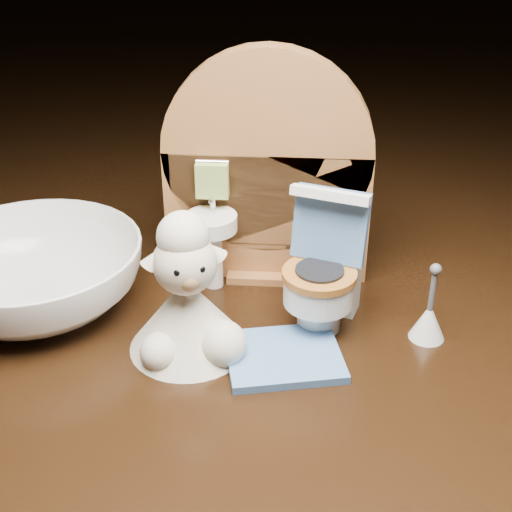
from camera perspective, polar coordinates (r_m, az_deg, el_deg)
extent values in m
cube|color=#361F0E|center=(0.45, 0.24, -10.98)|extent=(2.50, 2.50, 0.10)
cube|color=#A26534|center=(0.46, 0.88, 3.30)|extent=(0.13, 0.02, 0.09)
cylinder|color=#A26534|center=(0.44, 0.93, 8.32)|extent=(0.13, 0.02, 0.13)
cube|color=#A26534|center=(0.48, 0.85, -1.07)|extent=(0.05, 0.04, 0.01)
cylinder|color=white|center=(0.45, -3.44, 0.06)|extent=(0.01, 0.01, 0.04)
cylinder|color=white|center=(0.44, -3.59, 2.70)|extent=(0.03, 0.03, 0.01)
cylinder|color=silver|center=(0.44, -3.48, 4.37)|extent=(0.00, 0.00, 0.01)
cube|color=#9EB85A|center=(0.44, -3.53, 6.03)|extent=(0.02, 0.01, 0.02)
cube|color=#A26534|center=(0.44, 5.46, 3.59)|extent=(0.02, 0.01, 0.02)
cylinder|color=beige|center=(0.44, 5.43, 2.54)|extent=(0.02, 0.02, 0.02)
cylinder|color=white|center=(0.42, 5.06, -4.56)|extent=(0.03, 0.03, 0.02)
cylinder|color=white|center=(0.41, 5.04, -2.70)|extent=(0.04, 0.04, 0.02)
cylinder|color=#A05C21|center=(0.40, 5.10, -1.49)|extent=(0.04, 0.04, 0.00)
cube|color=white|center=(0.43, 6.04, -1.24)|extent=(0.04, 0.03, 0.05)
cube|color=#4E77AF|center=(0.41, 5.97, 2.46)|extent=(0.05, 0.03, 0.04)
cube|color=white|center=(0.39, 5.95, 4.89)|extent=(0.05, 0.02, 0.01)
cylinder|color=#AFB624|center=(0.41, 7.54, 2.31)|extent=(0.01, 0.01, 0.01)
cube|color=#4E77AF|center=(0.40, 2.23, -8.02)|extent=(0.07, 0.06, 0.00)
cone|color=white|center=(0.42, 13.62, -5.07)|extent=(0.02, 0.02, 0.02)
cylinder|color=#59595B|center=(0.41, 13.95, -2.71)|extent=(0.00, 0.00, 0.03)
sphere|color=#59595B|center=(0.40, 14.19, -1.04)|extent=(0.01, 0.01, 0.01)
cone|color=beige|center=(0.40, -5.52, -4.58)|extent=(0.07, 0.07, 0.04)
sphere|color=beige|center=(0.39, -2.71, -7.04)|extent=(0.03, 0.03, 0.03)
sphere|color=beige|center=(0.39, -7.66, -7.63)|extent=(0.02, 0.02, 0.02)
sphere|color=beige|center=(0.38, -5.71, -0.56)|extent=(0.03, 0.03, 0.03)
sphere|color=#9B7545|center=(0.37, -5.34, -1.94)|extent=(0.01, 0.01, 0.01)
sphere|color=beige|center=(0.37, -5.88, 1.53)|extent=(0.03, 0.03, 0.03)
cone|color=beige|center=(0.38, -8.14, -0.12)|extent=(0.02, 0.01, 0.02)
cone|color=beige|center=(0.38, -3.48, 0.49)|extent=(0.02, 0.01, 0.02)
sphere|color=black|center=(0.36, -6.30, -1.30)|extent=(0.00, 0.00, 0.00)
sphere|color=black|center=(0.37, -4.40, -1.05)|extent=(0.00, 0.00, 0.00)
imported|color=white|center=(0.45, -17.28, -1.50)|extent=(0.16, 0.16, 0.04)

